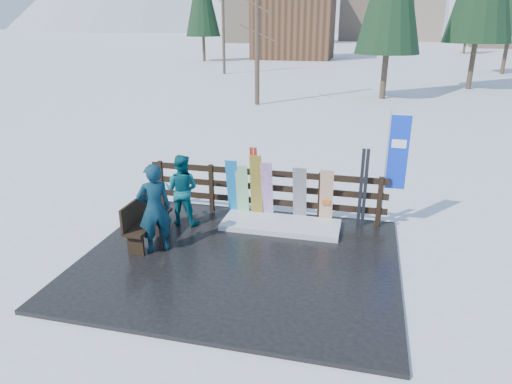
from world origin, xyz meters
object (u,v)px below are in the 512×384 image
(bench, at_px, (145,218))
(snowboard_4, at_px, (300,195))
(snowboard_3, at_px, (267,191))
(rental_flag, at_px, (395,157))
(person_front, at_px, (154,209))
(snowboard_0, at_px, (233,188))
(snowboard_5, at_px, (326,197))
(person_back, at_px, (182,190))
(snowboard_2, at_px, (256,187))
(snowboard_1, at_px, (242,191))

(bench, distance_m, snowboard_4, 3.40)
(snowboard_3, distance_m, rental_flag, 2.88)
(bench, relative_size, snowboard_4, 1.09)
(person_front, bearing_deg, snowboard_3, -169.77)
(snowboard_0, bearing_deg, snowboard_5, -0.00)
(person_front, xyz_separation_m, person_back, (-0.01, 1.38, -0.10))
(snowboard_2, bearing_deg, bench, -138.68)
(snowboard_2, xyz_separation_m, rental_flag, (2.98, 0.27, 0.84))
(snowboard_1, xyz_separation_m, rental_flag, (3.31, 0.27, 0.96))
(bench, height_order, snowboard_2, snowboard_2)
(person_back, bearing_deg, rental_flag, -168.96)
(snowboard_0, bearing_deg, person_back, -145.68)
(snowboard_1, distance_m, person_back, 1.39)
(rental_flag, xyz_separation_m, person_front, (-4.51, -2.32, -0.70))
(snowboard_2, height_order, snowboard_3, snowboard_2)
(snowboard_1, relative_size, snowboard_2, 0.84)
(snowboard_4, bearing_deg, snowboard_3, 180.00)
(snowboard_3, bearing_deg, snowboard_1, -180.00)
(snowboard_2, relative_size, person_back, 0.96)
(person_back, bearing_deg, snowboard_5, -168.66)
(snowboard_2, bearing_deg, person_back, -156.50)
(snowboard_5, bearing_deg, snowboard_2, 180.00)
(person_front, height_order, person_back, person_front)
(snowboard_2, bearing_deg, snowboard_4, -0.00)
(snowboard_5, xyz_separation_m, person_back, (-3.14, -0.67, 0.14))
(snowboard_1, relative_size, rental_flag, 0.50)
(snowboard_0, bearing_deg, snowboard_2, 0.00)
(snowboard_3, bearing_deg, snowboard_2, 180.00)
(snowboard_1, height_order, snowboard_5, snowboard_5)
(bench, xyz_separation_m, snowboard_4, (2.94, 1.70, 0.16))
(rental_flag, bearing_deg, person_front, -152.81)
(snowboard_0, relative_size, snowboard_3, 0.99)
(snowboard_1, xyz_separation_m, snowboard_4, (1.33, 0.00, 0.03))
(snowboard_4, relative_size, rental_flag, 0.53)
(snowboard_2, relative_size, snowboard_4, 1.12)
(snowboard_3, distance_m, person_back, 1.92)
(snowboard_1, height_order, snowboard_4, snowboard_4)
(snowboard_2, relative_size, snowboard_5, 1.15)
(snowboard_5, bearing_deg, rental_flag, 11.07)
(snowboard_0, relative_size, person_front, 0.78)
(snowboard_0, bearing_deg, snowboard_1, -0.00)
(snowboard_1, relative_size, person_back, 0.81)
(snowboard_3, xyz_separation_m, person_back, (-1.79, -0.67, 0.10))
(snowboard_4, bearing_deg, snowboard_5, 0.00)
(snowboard_1, bearing_deg, person_front, -120.42)
(person_front, distance_m, person_back, 1.38)
(snowboard_2, height_order, rental_flag, rental_flag)
(snowboard_2, bearing_deg, person_front, -126.84)
(snowboard_2, height_order, snowboard_4, snowboard_2)
(snowboard_5, distance_m, rental_flag, 1.69)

